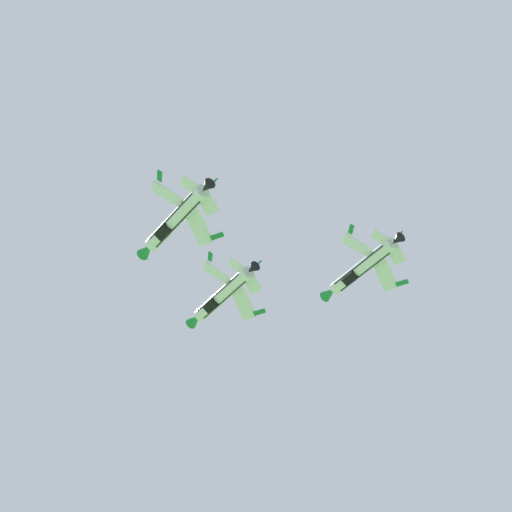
# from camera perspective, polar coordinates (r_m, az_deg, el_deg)

# --- Properties ---
(fighter_jet_lead) EXTENTS (13.17, 11.51, 6.26)m
(fighter_jet_lead) POSITION_cam_1_polar(r_m,az_deg,el_deg) (126.95, -1.97, -2.30)
(fighter_jet_lead) COLOR silver
(fighter_jet_left_wing) EXTENTS (13.17, 11.62, 5.83)m
(fighter_jet_left_wing) POSITION_cam_1_polar(r_m,az_deg,el_deg) (113.96, -4.71, 2.10)
(fighter_jet_left_wing) COLOR silver
(fighter_jet_right_wing) EXTENTS (13.17, 11.63, 5.82)m
(fighter_jet_right_wing) POSITION_cam_1_polar(r_m,az_deg,el_deg) (127.45, 6.15, -0.68)
(fighter_jet_right_wing) COLOR silver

